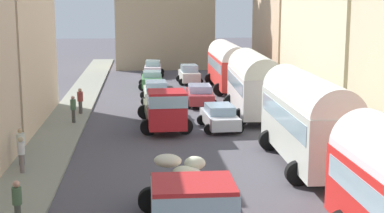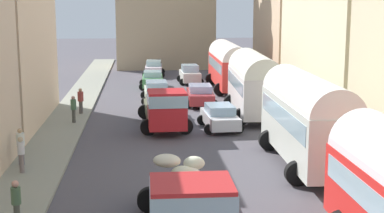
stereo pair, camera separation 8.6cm
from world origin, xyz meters
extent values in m
plane|color=#4F4B52|center=(0.00, 27.00, 0.00)|extent=(154.00, 154.00, 0.00)
cube|color=gray|center=(-7.25, 27.00, 0.07)|extent=(2.50, 70.00, 0.14)
cube|color=gray|center=(7.25, 27.00, 0.07)|extent=(2.50, 70.00, 0.14)
cube|color=beige|center=(-10.62, 24.55, 4.50)|extent=(4.23, 12.37, 9.00)
cube|color=beige|center=(11.13, 27.72, 4.81)|extent=(5.26, 14.73, 9.61)
cube|color=tan|center=(11.41, 41.36, 6.41)|extent=(5.83, 11.21, 12.82)
cube|color=tan|center=(0.00, 54.54, 7.00)|extent=(10.56, 7.38, 13.99)
cube|color=silver|center=(4.72, 14.36, 1.76)|extent=(2.41, 9.00, 2.52)
cylinder|color=silver|center=(4.72, 14.36, 3.02)|extent=(2.36, 8.82, 2.25)
cube|color=#99B7C6|center=(4.72, 14.36, 2.32)|extent=(2.45, 8.28, 0.81)
cylinder|color=black|center=(3.66, 17.16, 0.50)|extent=(1.00, 0.35, 1.00)
cylinder|color=black|center=(5.84, 17.13, 0.50)|extent=(1.00, 0.35, 1.00)
cylinder|color=black|center=(3.59, 11.60, 0.50)|extent=(1.00, 0.35, 1.00)
cylinder|color=black|center=(5.78, 11.57, 0.50)|extent=(1.00, 0.35, 1.00)
cube|color=beige|center=(4.53, 25.66, 1.70)|extent=(2.77, 8.42, 2.40)
cylinder|color=silver|center=(4.53, 25.66, 2.90)|extent=(2.71, 8.25, 2.39)
cube|color=#99B7C6|center=(4.53, 25.66, 2.23)|extent=(2.79, 7.75, 0.77)
cylinder|color=black|center=(3.47, 28.28, 0.50)|extent=(1.00, 0.35, 1.00)
cylinder|color=black|center=(5.79, 28.19, 0.50)|extent=(1.00, 0.35, 1.00)
cylinder|color=black|center=(3.27, 23.12, 0.50)|extent=(1.00, 0.35, 1.00)
cylinder|color=black|center=(5.59, 23.03, 0.50)|extent=(1.00, 0.35, 1.00)
cube|color=red|center=(4.57, 36.91, 1.64)|extent=(2.40, 9.87, 2.29)
cylinder|color=silver|center=(4.57, 36.91, 2.79)|extent=(2.36, 9.67, 2.28)
cube|color=#99B7C6|center=(4.57, 36.91, 2.15)|extent=(2.44, 9.08, 0.73)
cylinder|color=black|center=(3.49, 39.97, 0.50)|extent=(1.00, 0.35, 1.00)
cylinder|color=black|center=(5.70, 39.96, 0.50)|extent=(1.00, 0.35, 1.00)
cylinder|color=black|center=(3.44, 33.87, 0.50)|extent=(1.00, 0.35, 1.00)
cylinder|color=black|center=(5.65, 33.85, 0.50)|extent=(1.00, 0.35, 1.00)
cube|color=#99B7C6|center=(-1.25, 4.85, 2.01)|extent=(2.34, 2.07, 0.64)
cube|color=brown|center=(-1.23, 8.21, 0.73)|extent=(2.31, 4.77, 0.55)
ellipsoid|color=beige|center=(-0.81, 7.40, 1.29)|extent=(0.93, 1.10, 0.57)
ellipsoid|color=beige|center=(-1.01, 9.10, 1.30)|extent=(1.13, 0.98, 0.59)
ellipsoid|color=silver|center=(-1.03, 7.86, 1.22)|extent=(0.97, 0.93, 0.44)
ellipsoid|color=beige|center=(-1.23, 8.74, 1.54)|extent=(0.83, 0.67, 0.45)
ellipsoid|color=beige|center=(-1.03, 6.94, 1.56)|extent=(0.83, 1.02, 0.46)
ellipsoid|color=silver|center=(-0.75, 9.61, 1.60)|extent=(0.83, 0.68, 0.50)
ellipsoid|color=beige|center=(-1.76, 9.08, 1.87)|extent=(1.17, 1.03, 0.46)
cylinder|color=black|center=(-0.09, 9.07, 0.45)|extent=(0.90, 0.32, 0.90)
cylinder|color=black|center=(-2.37, 9.08, 0.45)|extent=(0.90, 0.32, 0.90)
cube|color=red|center=(-1.25, 20.75, 1.47)|extent=(2.13, 2.22, 2.05)
cube|color=#99B7C6|center=(-1.25, 20.75, 2.05)|extent=(2.17, 2.31, 0.65)
cube|color=#4F503C|center=(-1.39, 24.54, 0.73)|extent=(2.24, 5.50, 0.55)
ellipsoid|color=beige|center=(-0.93, 23.12, 1.25)|extent=(1.01, 0.80, 0.51)
ellipsoid|color=silver|center=(-1.08, 26.08, 1.25)|extent=(0.96, 0.75, 0.50)
ellipsoid|color=beige|center=(-1.11, 22.83, 1.25)|extent=(1.01, 1.11, 0.50)
ellipsoid|color=beige|center=(-1.30, 23.05, 1.61)|extent=(1.00, 0.84, 0.51)
ellipsoid|color=beige|center=(-0.89, 24.32, 1.65)|extent=(1.05, 1.17, 0.54)
ellipsoid|color=beige|center=(-1.11, 24.19, 1.63)|extent=(0.99, 1.05, 0.52)
ellipsoid|color=beige|center=(-1.15, 23.05, 1.87)|extent=(0.94, 0.87, 0.46)
cylinder|color=black|center=(-0.24, 21.04, 0.45)|extent=(0.90, 0.31, 0.90)
cylinder|color=black|center=(-2.28, 20.97, 0.45)|extent=(0.90, 0.31, 0.90)
cylinder|color=black|center=(-0.40, 25.59, 0.45)|extent=(0.90, 0.31, 0.90)
cylinder|color=black|center=(-2.45, 25.51, 0.45)|extent=(0.90, 0.31, 0.90)
cube|color=beige|center=(-1.57, 31.51, 0.62)|extent=(1.80, 4.43, 0.69)
cube|color=#91B0CB|center=(-1.57, 31.51, 1.25)|extent=(1.55, 2.32, 0.58)
cylinder|color=black|center=(-0.68, 30.16, 0.30)|extent=(0.60, 0.21, 0.60)
cylinder|color=black|center=(-2.39, 30.13, 0.30)|extent=(0.60, 0.21, 0.60)
cylinder|color=black|center=(-0.74, 32.89, 0.30)|extent=(0.60, 0.21, 0.60)
cylinder|color=black|center=(-2.45, 32.85, 0.30)|extent=(0.60, 0.21, 0.60)
cube|color=#488C4D|center=(-1.72, 38.33, 0.64)|extent=(1.74, 3.92, 0.74)
cube|color=#92B9C3|center=(-1.72, 38.33, 1.24)|extent=(1.51, 2.05, 0.45)
cylinder|color=black|center=(-0.89, 37.11, 0.30)|extent=(0.60, 0.21, 0.60)
cylinder|color=black|center=(-2.58, 37.13, 0.30)|extent=(0.60, 0.21, 0.60)
cylinder|color=black|center=(-0.86, 39.53, 0.30)|extent=(0.60, 0.21, 0.60)
cylinder|color=black|center=(-2.56, 39.55, 0.30)|extent=(0.60, 0.21, 0.60)
cube|color=silver|center=(-1.46, 46.21, 0.66)|extent=(1.77, 4.22, 0.78)
cube|color=#9CBDC0|center=(-1.46, 46.21, 1.31)|extent=(1.49, 2.22, 0.51)
cylinder|color=black|center=(-0.73, 44.88, 0.30)|extent=(0.60, 0.21, 0.60)
cylinder|color=black|center=(-2.31, 44.96, 0.30)|extent=(0.60, 0.21, 0.60)
cylinder|color=black|center=(-0.61, 47.46, 0.30)|extent=(0.60, 0.21, 0.60)
cylinder|color=black|center=(-2.19, 47.53, 0.30)|extent=(0.60, 0.21, 0.60)
cube|color=silver|center=(1.86, 22.13, 0.60)|extent=(1.92, 4.15, 0.67)
cube|color=#8CABC3|center=(1.86, 22.13, 1.19)|extent=(1.60, 2.19, 0.49)
cylinder|color=black|center=(0.95, 23.34, 0.30)|extent=(0.60, 0.21, 0.60)
cylinder|color=black|center=(2.63, 23.44, 0.30)|extent=(0.60, 0.21, 0.60)
cylinder|color=black|center=(1.10, 20.83, 0.30)|extent=(0.60, 0.21, 0.60)
cylinder|color=black|center=(2.78, 20.93, 0.30)|extent=(0.60, 0.21, 0.60)
cube|color=#AE2F30|center=(1.50, 29.99, 0.62)|extent=(1.85, 4.23, 0.71)
cube|color=#A2AAD2|center=(1.50, 29.99, 1.22)|extent=(1.59, 2.22, 0.48)
cylinder|color=black|center=(0.66, 31.31, 0.30)|extent=(0.60, 0.21, 0.60)
cylinder|color=black|center=(2.41, 31.27, 0.30)|extent=(0.60, 0.21, 0.60)
cylinder|color=black|center=(0.60, 28.72, 0.30)|extent=(0.60, 0.21, 0.60)
cylinder|color=black|center=(2.34, 28.67, 0.30)|extent=(0.60, 0.21, 0.60)
cube|color=beige|center=(1.67, 40.88, 0.68)|extent=(1.72, 3.80, 0.82)
cube|color=#9EBCCD|center=(1.67, 40.88, 1.39)|extent=(1.46, 2.00, 0.60)
cylinder|color=black|center=(0.84, 42.01, 0.30)|extent=(0.60, 0.21, 0.60)
cylinder|color=black|center=(2.41, 42.07, 0.30)|extent=(0.60, 0.21, 0.60)
cylinder|color=black|center=(0.93, 39.69, 0.30)|extent=(0.60, 0.21, 0.60)
cylinder|color=black|center=(2.50, 39.76, 0.30)|extent=(0.60, 0.21, 0.60)
cylinder|color=#4E4845|center=(-6.58, 26.87, 0.07)|extent=(0.21, 0.21, 0.14)
cylinder|color=#4E4845|center=(-6.58, 26.87, 0.54)|extent=(0.25, 0.25, 0.81)
cylinder|color=#973A36|center=(-6.58, 26.87, 1.25)|extent=(0.38, 0.38, 0.61)
sphere|color=tan|center=(-6.58, 26.87, 1.68)|extent=(0.23, 0.23, 0.23)
cylinder|color=#26294F|center=(-8.00, 15.08, 0.07)|extent=(0.20, 0.20, 0.14)
cylinder|color=#26294F|center=(-8.00, 15.08, 0.59)|extent=(0.34, 0.34, 0.90)
cylinder|color=silver|center=(-8.00, 15.08, 1.31)|extent=(0.52, 0.52, 0.54)
sphere|color=tan|center=(-8.00, 15.08, 1.69)|extent=(0.21, 0.21, 0.21)
cylinder|color=#474741|center=(-6.71, 24.05, 0.07)|extent=(0.18, 0.18, 0.14)
cylinder|color=#474741|center=(-6.71, 24.05, 0.54)|extent=(0.29, 0.29, 0.79)
cylinder|color=#446748|center=(-6.71, 24.05, 1.23)|extent=(0.44, 0.44, 0.61)
sphere|color=tan|center=(-6.71, 24.05, 1.65)|extent=(0.22, 0.22, 0.22)
cylinder|color=slate|center=(-7.74, 13.87, 0.07)|extent=(0.17, 0.17, 0.14)
cylinder|color=slate|center=(-7.74, 13.87, 0.54)|extent=(0.22, 0.22, 0.81)
cylinder|color=silver|center=(-7.74, 13.87, 1.21)|extent=(0.34, 0.34, 0.53)
sphere|color=tan|center=(-7.74, 13.87, 1.59)|extent=(0.23, 0.23, 0.23)
cylinder|color=#4D6B4B|center=(-6.64, 7.65, 1.24)|extent=(0.44, 0.44, 0.56)
sphere|color=tan|center=(-6.64, 7.65, 1.63)|extent=(0.23, 0.23, 0.23)
camera|label=1|loc=(-2.63, -10.32, 7.37)|focal=54.02mm
camera|label=2|loc=(-2.54, -10.33, 7.37)|focal=54.02mm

